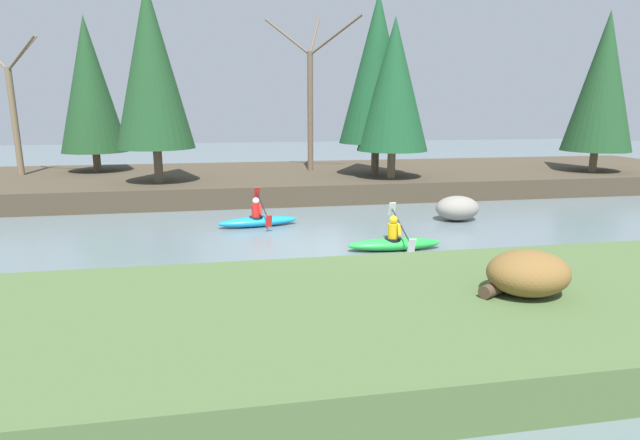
{
  "coord_description": "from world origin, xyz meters",
  "views": [
    {
      "loc": [
        -2.9,
        -13.66,
        3.98
      ],
      "look_at": [
        -0.27,
        1.24,
        0.55
      ],
      "focal_mm": 28.0,
      "sensor_mm": 36.0,
      "label": 1
    }
  ],
  "objects_px": {
    "driftwood_log": "(519,279)",
    "boulder_midstream": "(457,208)",
    "kayaker_lead": "(395,242)",
    "kayaker_middle": "(259,220)"
  },
  "relations": [
    {
      "from": "boulder_midstream",
      "to": "driftwood_log",
      "type": "bearing_deg",
      "value": -107.98
    },
    {
      "from": "boulder_midstream",
      "to": "driftwood_log",
      "type": "xyz_separation_m",
      "value": [
        -2.72,
        -8.37,
        0.41
      ]
    },
    {
      "from": "kayaker_lead",
      "to": "kayaker_middle",
      "type": "bearing_deg",
      "value": 137.36
    },
    {
      "from": "kayaker_middle",
      "to": "boulder_midstream",
      "type": "xyz_separation_m",
      "value": [
        7.08,
        -0.29,
        0.22
      ]
    },
    {
      "from": "driftwood_log",
      "to": "boulder_midstream",
      "type": "bearing_deg",
      "value": 43.47
    },
    {
      "from": "kayaker_lead",
      "to": "driftwood_log",
      "type": "xyz_separation_m",
      "value": [
        0.69,
        -5.08,
        0.63
      ]
    },
    {
      "from": "driftwood_log",
      "to": "kayaker_lead",
      "type": "bearing_deg",
      "value": 69.15
    },
    {
      "from": "kayaker_lead",
      "to": "driftwood_log",
      "type": "distance_m",
      "value": 5.17
    },
    {
      "from": "kayaker_lead",
      "to": "boulder_midstream",
      "type": "relative_size",
      "value": 1.78
    },
    {
      "from": "boulder_midstream",
      "to": "driftwood_log",
      "type": "height_order",
      "value": "driftwood_log"
    }
  ]
}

